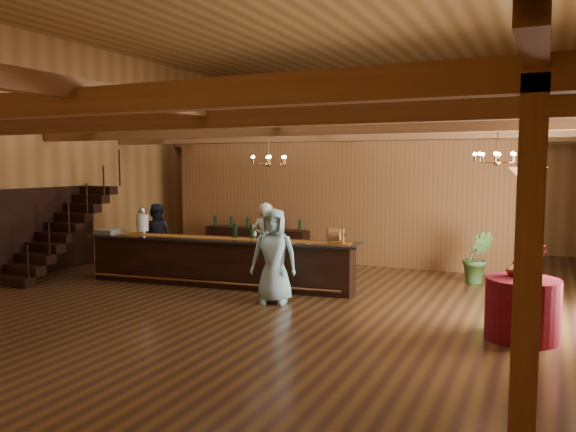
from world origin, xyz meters
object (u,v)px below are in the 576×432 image
at_px(bartender, 266,242).
at_px(staff_second, 156,237).
at_px(chandelier_right, 497,157).
at_px(raffle_drum, 335,235).
at_px(beverage_dispenser, 142,221).
at_px(tasting_bar, 219,261).
at_px(round_table, 522,309).
at_px(guest, 274,256).
at_px(backbar_shelf, 256,244).
at_px(floor_plant, 478,257).
at_px(pendant_lamp, 528,174).
at_px(chandelier_left, 269,160).

bearing_deg(bartender, staff_second, -1.06).
bearing_deg(chandelier_right, raffle_drum, -170.35).
height_order(beverage_dispenser, staff_second, staff_second).
bearing_deg(beverage_dispenser, tasting_bar, 4.91).
relative_size(beverage_dispenser, bartender, 0.35).
xyz_separation_m(round_table, guest, (-4.22, 0.43, 0.42)).
bearing_deg(backbar_shelf, raffle_drum, -40.37).
bearing_deg(raffle_drum, bartender, 162.75).
distance_m(raffle_drum, staff_second, 4.80).
height_order(chandelier_right, floor_plant, chandelier_right).
bearing_deg(raffle_drum, pendant_lamp, -23.75).
relative_size(bartender, guest, 0.99).
distance_m(tasting_bar, round_table, 6.06).
xyz_separation_m(beverage_dispenser, backbar_shelf, (1.02, 3.39, -0.87)).
bearing_deg(guest, tasting_bar, 142.04).
bearing_deg(beverage_dispenser, backbar_shelf, 73.33).
xyz_separation_m(tasting_bar, raffle_drum, (2.50, 0.24, 0.67)).
xyz_separation_m(chandelier_left, chandelier_right, (4.56, -0.01, 0.03)).
bearing_deg(chandelier_left, floor_plant, 23.02).
height_order(round_table, chandelier_right, chandelier_right).
distance_m(chandelier_right, guest, 4.37).
bearing_deg(beverage_dispenser, staff_second, 112.08).
relative_size(beverage_dispenser, pendant_lamp, 0.67).
distance_m(beverage_dispenser, chandelier_left, 3.11).
distance_m(tasting_bar, bartender, 1.12).
xyz_separation_m(pendant_lamp, bartender, (-5.22, 2.06, -1.54)).
height_order(chandelier_right, pendant_lamp, same).
distance_m(backbar_shelf, floor_plant, 5.79).
xyz_separation_m(raffle_drum, bartender, (-1.80, 0.56, -0.32)).
distance_m(chandelier_right, floor_plant, 2.77).
xyz_separation_m(chandelier_left, pendant_lamp, (5.12, -2.00, -0.23)).
distance_m(beverage_dispenser, pendant_lamp, 7.93).
bearing_deg(backbar_shelf, floor_plant, -5.96).
bearing_deg(pendant_lamp, guest, 174.15).
height_order(raffle_drum, floor_plant, raffle_drum).
distance_m(round_table, bartender, 5.63).
xyz_separation_m(chandelier_right, pendant_lamp, (0.56, -1.99, -0.27)).
relative_size(round_table, chandelier_right, 1.30).
bearing_deg(bartender, tasting_bar, 47.71).
height_order(beverage_dispenser, bartender, bartender).
relative_size(tasting_bar, bartender, 3.51).
xyz_separation_m(beverage_dispenser, chandelier_left, (2.65, 0.89, 1.35)).
height_order(chandelier_right, staff_second, chandelier_right).
bearing_deg(pendant_lamp, raffle_drum, 156.25).
xyz_separation_m(raffle_drum, floor_plant, (2.40, 2.24, -0.61)).
xyz_separation_m(chandelier_right, floor_plant, (-0.46, 1.75, -2.10)).
height_order(tasting_bar, round_table, tasting_bar).
xyz_separation_m(backbar_shelf, bartender, (1.54, -2.44, 0.44)).
distance_m(backbar_shelf, bartender, 2.92).
bearing_deg(pendant_lamp, bartender, 158.42).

